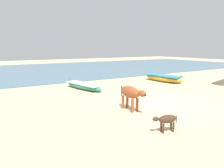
{
  "coord_description": "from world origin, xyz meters",
  "views": [
    {
      "loc": [
        -6.78,
        -7.45,
        2.74
      ],
      "look_at": [
        -0.74,
        2.57,
        0.6
      ],
      "focal_mm": 31.82,
      "sensor_mm": 36.0,
      "label": 1
    }
  ],
  "objects_px": {
    "fishing_boat_1": "(163,78)",
    "calf_near_dark": "(167,120)",
    "fishing_boat_0": "(83,86)",
    "cow_adult_rust": "(131,93)"
  },
  "relations": [
    {
      "from": "fishing_boat_0",
      "to": "calf_near_dark",
      "type": "height_order",
      "value": "fishing_boat_0"
    },
    {
      "from": "fishing_boat_0",
      "to": "fishing_boat_1",
      "type": "relative_size",
      "value": 0.97
    },
    {
      "from": "cow_adult_rust",
      "to": "fishing_boat_1",
      "type": "bearing_deg",
      "value": 122.48
    },
    {
      "from": "fishing_boat_0",
      "to": "cow_adult_rust",
      "type": "bearing_deg",
      "value": 165.73
    },
    {
      "from": "fishing_boat_1",
      "to": "cow_adult_rust",
      "type": "distance_m",
      "value": 8.4
    },
    {
      "from": "fishing_boat_1",
      "to": "calf_near_dark",
      "type": "height_order",
      "value": "fishing_boat_1"
    },
    {
      "from": "fishing_boat_1",
      "to": "calf_near_dark",
      "type": "xyz_separation_m",
      "value": [
        -7.24,
        -7.29,
        0.13
      ]
    },
    {
      "from": "fishing_boat_0",
      "to": "fishing_boat_1",
      "type": "xyz_separation_m",
      "value": [
        6.86,
        -0.55,
        0.07
      ]
    },
    {
      "from": "cow_adult_rust",
      "to": "calf_near_dark",
      "type": "bearing_deg",
      "value": -10.97
    },
    {
      "from": "fishing_boat_1",
      "to": "calf_near_dark",
      "type": "distance_m",
      "value": 10.28
    }
  ]
}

